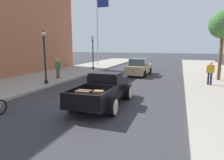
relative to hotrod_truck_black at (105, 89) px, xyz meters
The scene contains 9 objects.
ground_plane 0.95m from the hotrod_truck_black, behind, with size 140.00×140.00×0.00m, color #333338.
hotrod_truck_black is the anchor object (origin of this frame).
car_background_tan 10.20m from the hotrod_truck_black, 91.54° to the left, with size 2.06×4.40×1.65m.
pedestrian_sidewalk_left 8.09m from the hotrod_truck_black, 140.88° to the left, with size 0.53×0.22×1.65m.
pedestrian_sidewalk_right 8.44m from the hotrod_truck_black, 48.44° to the left, with size 0.53×0.22×1.65m.
street_lamp_near 6.52m from the hotrod_truck_black, 154.17° to the left, with size 0.50×0.32×3.85m.
street_lamp_far 13.68m from the hotrod_truck_black, 117.05° to the left, with size 0.50×0.32×3.85m.
flagpole 18.87m from the hotrod_truck_black, 113.70° to the left, with size 1.74×0.16×9.16m.
street_tree_second 11.55m from the hotrod_truck_black, 53.07° to the left, with size 2.21×2.21×5.52m.
Camera 1 is at (4.08, -8.98, 2.92)m, focal length 31.35 mm.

